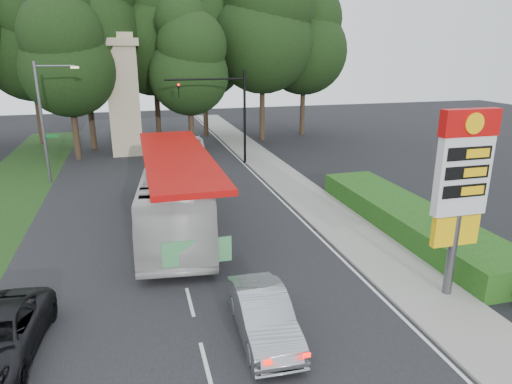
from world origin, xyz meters
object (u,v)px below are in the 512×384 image
object	(u,v)px
streetlight_signs	(45,118)
gas_station_pylon	(462,180)
traffic_signal_mast	(228,105)
monument	(124,94)
transit_bus	(178,190)
sedan_silver	(263,315)

from	to	relation	value
streetlight_signs	gas_station_pylon	bearing A→B (deg)	-51.04
traffic_signal_mast	monument	size ratio (longest dim) A/B	0.72
traffic_signal_mast	transit_bus	size ratio (longest dim) A/B	0.54
traffic_signal_mast	streetlight_signs	distance (m)	12.83
traffic_signal_mast	monument	distance (m)	9.76
transit_bus	traffic_signal_mast	bearing A→B (deg)	73.58
gas_station_pylon	transit_bus	xyz separation A→B (m)	(-8.70, 9.87, -2.59)
traffic_signal_mast	transit_bus	bearing A→B (deg)	-113.12
gas_station_pylon	transit_bus	distance (m)	13.41
sedan_silver	monument	bearing A→B (deg)	100.04
gas_station_pylon	traffic_signal_mast	bearing A→B (deg)	99.09
streetlight_signs	monument	size ratio (longest dim) A/B	0.80
transit_bus	gas_station_pylon	bearing A→B (deg)	-41.91
streetlight_signs	sedan_silver	xyz separation A→B (m)	(8.98, -20.61, -3.70)
gas_station_pylon	transit_bus	world-z (taller)	gas_station_pylon
gas_station_pylon	streetlight_signs	bearing A→B (deg)	128.96
streetlight_signs	transit_bus	size ratio (longest dim) A/B	0.60
transit_bus	sedan_silver	world-z (taller)	transit_bus
streetlight_signs	sedan_silver	size ratio (longest dim) A/B	1.78
transit_bus	streetlight_signs	bearing A→B (deg)	133.12
gas_station_pylon	traffic_signal_mast	distance (m)	22.29
monument	transit_bus	xyz separation A→B (m)	(2.50, -18.14, -3.24)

